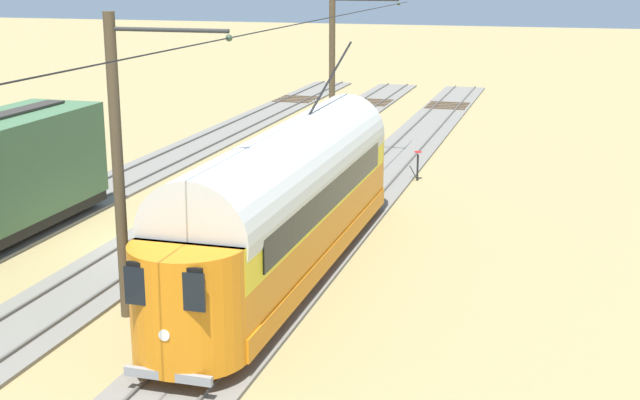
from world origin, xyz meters
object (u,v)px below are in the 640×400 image
object	(u,v)px
catenary_pole_mid_near	(121,163)
catenary_pole_foreground	(334,72)
vintage_streetcar	(289,198)
switch_stand	(417,164)

from	to	relation	value
catenary_pole_mid_near	catenary_pole_foreground	bearing A→B (deg)	-90.00
catenary_pole_foreground	vintage_streetcar	bearing A→B (deg)	100.57
vintage_streetcar	catenary_pole_foreground	world-z (taller)	catenary_pole_foreground
vintage_streetcar	catenary_pole_mid_near	size ratio (longest dim) A/B	2.13
catenary_pole_mid_near	vintage_streetcar	bearing A→B (deg)	-124.70
catenary_pole_foreground	catenary_pole_mid_near	size ratio (longest dim) A/B	1.00
catenary_pole_mid_near	switch_stand	bearing A→B (deg)	-105.17
catenary_pole_mid_near	switch_stand	distance (m)	17.35
catenary_pole_foreground	catenary_pole_mid_near	world-z (taller)	same
catenary_pole_foreground	switch_stand	world-z (taller)	catenary_pole_foreground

